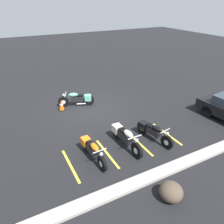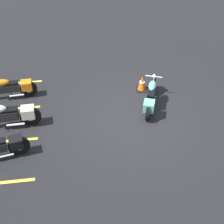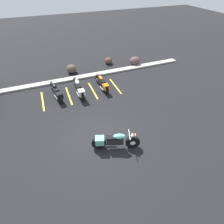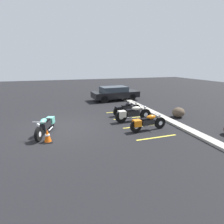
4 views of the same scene
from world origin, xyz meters
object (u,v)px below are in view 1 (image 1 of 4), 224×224
parked_bike_2 (92,149)px  landscape_rock_0 (171,192)px  motorcycle_teal_featured (78,99)px  parked_bike_0 (153,131)px  traffic_cone (61,105)px  parked_bike_1 (125,136)px

parked_bike_2 → landscape_rock_0: parked_bike_2 is taller
motorcycle_teal_featured → parked_bike_2: motorcycle_teal_featured is taller
parked_bike_0 → traffic_cone: bearing=-160.2°
traffic_cone → parked_bike_2: bearing=88.6°
parked_bike_1 → landscape_rock_0: parked_bike_1 is taller
parked_bike_2 → traffic_cone: (-0.12, -4.80, -0.15)m
traffic_cone → landscape_rock_0: bearing=99.4°
parked_bike_0 → traffic_cone: (2.83, -4.88, -0.16)m
parked_bike_0 → traffic_cone: size_ratio=3.49×
parked_bike_0 → landscape_rock_0: (1.52, 3.01, -0.12)m
parked_bike_1 → motorcycle_teal_featured: bearing=-176.8°
traffic_cone → motorcycle_teal_featured: bearing=-175.7°
parked_bike_2 → landscape_rock_0: bearing=21.2°
parked_bike_0 → landscape_rock_0: parked_bike_0 is taller
parked_bike_1 → landscape_rock_0: (0.16, 3.20, -0.16)m
motorcycle_teal_featured → parked_bike_2: bearing=96.0°
parked_bike_2 → motorcycle_teal_featured: bearing=162.8°
parked_bike_2 → landscape_rock_0: (-1.43, 3.08, -0.11)m
motorcycle_teal_featured → traffic_cone: size_ratio=3.42×
landscape_rock_0 → parked_bike_0: bearing=-116.8°
parked_bike_0 → parked_bike_2: size_ratio=1.01×
parked_bike_1 → parked_bike_2: (1.59, 0.11, -0.05)m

